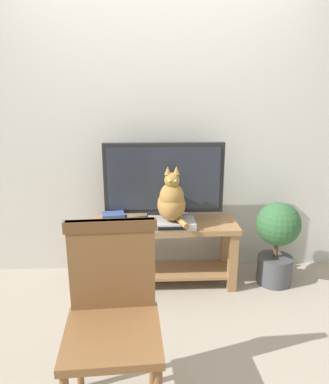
% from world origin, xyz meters
% --- Properties ---
extents(ground_plane, '(12.00, 12.00, 0.00)m').
position_xyz_m(ground_plane, '(0.00, 0.00, 0.00)').
color(ground_plane, gray).
extents(back_wall, '(7.00, 0.12, 2.80)m').
position_xyz_m(back_wall, '(0.00, 0.83, 1.40)').
color(back_wall, beige).
rests_on(back_wall, ground).
extents(tv_stand, '(1.19, 0.40, 0.55)m').
position_xyz_m(tv_stand, '(0.02, 0.47, 0.37)').
color(tv_stand, olive).
rests_on(tv_stand, ground).
extents(tv, '(0.97, 0.20, 0.65)m').
position_xyz_m(tv, '(0.02, 0.52, 0.89)').
color(tv, black).
rests_on(tv, tv_stand).
extents(media_box, '(0.37, 0.26, 0.05)m').
position_xyz_m(media_box, '(0.08, 0.40, 0.57)').
color(media_box, '#ADADB2').
rests_on(media_box, tv_stand).
extents(cat, '(0.23, 0.37, 0.45)m').
position_xyz_m(cat, '(0.08, 0.39, 0.76)').
color(cat, olive).
rests_on(cat, media_box).
extents(wooden_chair, '(0.48, 0.49, 0.99)m').
position_xyz_m(wooden_chair, '(-0.29, -0.76, 0.58)').
color(wooden_chair, brown).
rests_on(wooden_chair, ground).
extents(book_stack, '(0.21, 0.18, 0.11)m').
position_xyz_m(book_stack, '(-0.38, 0.42, 0.60)').
color(book_stack, olive).
rests_on(book_stack, tv_stand).
extents(potted_plant, '(0.36, 0.36, 0.72)m').
position_xyz_m(potted_plant, '(0.96, 0.43, 0.41)').
color(potted_plant, '#47474C').
rests_on(potted_plant, ground).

